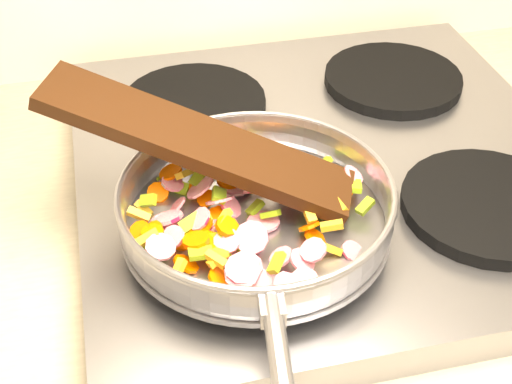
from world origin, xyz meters
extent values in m
cube|color=#939399|center=(-0.70, 1.67, 0.92)|extent=(0.60, 0.60, 0.04)
cylinder|color=black|center=(-0.84, 1.52, 0.95)|extent=(0.19, 0.19, 0.02)
cylinder|color=black|center=(-0.56, 1.52, 0.95)|extent=(0.19, 0.19, 0.02)
cylinder|color=black|center=(-0.84, 1.81, 0.95)|extent=(0.19, 0.19, 0.02)
cylinder|color=black|center=(-0.56, 1.81, 0.95)|extent=(0.19, 0.19, 0.02)
cylinder|color=#9E9EA5|center=(-0.82, 1.54, 0.96)|extent=(0.28, 0.28, 0.01)
torus|color=#9E9EA5|center=(-0.82, 1.54, 0.98)|extent=(0.32, 0.32, 0.04)
torus|color=#9E9EA5|center=(-0.82, 1.54, 1.00)|extent=(0.28, 0.28, 0.01)
cube|color=#9E9EA5|center=(-0.84, 1.40, 0.99)|extent=(0.03, 0.03, 0.02)
cylinder|color=#ED5900|center=(-0.89, 1.51, 0.98)|extent=(0.03, 0.03, 0.01)
cube|color=#7B9F16|center=(-0.72, 1.61, 0.97)|extent=(0.03, 0.02, 0.02)
cylinder|color=#ED5900|center=(-0.71, 1.57, 0.97)|extent=(0.03, 0.03, 0.03)
cube|color=#7B9F16|center=(-0.90, 1.63, 0.97)|extent=(0.02, 0.02, 0.01)
cylinder|color=#ED5900|center=(-0.87, 1.47, 0.97)|extent=(0.03, 0.04, 0.02)
cube|color=#7B9F16|center=(-0.81, 1.57, 0.98)|extent=(0.02, 0.02, 0.02)
cylinder|color=red|center=(-0.91, 1.52, 0.98)|extent=(0.03, 0.03, 0.02)
cylinder|color=red|center=(-0.89, 1.61, 0.97)|extent=(0.03, 0.03, 0.01)
cylinder|color=red|center=(-0.90, 1.61, 0.96)|extent=(0.03, 0.03, 0.03)
cube|color=gold|center=(-0.76, 1.48, 0.97)|extent=(0.03, 0.02, 0.02)
cube|color=#7B9F16|center=(-0.76, 1.53, 0.98)|extent=(0.03, 0.03, 0.02)
cube|color=gold|center=(-0.89, 1.46, 0.97)|extent=(0.02, 0.02, 0.02)
cube|color=#7B9F16|center=(-0.92, 1.51, 0.97)|extent=(0.03, 0.02, 0.02)
cylinder|color=red|center=(-0.79, 1.46, 0.97)|extent=(0.03, 0.04, 0.02)
cube|color=#7B9F16|center=(-0.87, 1.51, 0.97)|extent=(0.02, 0.02, 0.01)
cylinder|color=#ED5900|center=(-0.89, 1.62, 0.98)|extent=(0.03, 0.03, 0.01)
cube|color=gold|center=(-0.77, 1.52, 0.98)|extent=(0.01, 0.02, 0.01)
cylinder|color=red|center=(-0.92, 1.50, 0.98)|extent=(0.04, 0.03, 0.02)
cube|color=#7B9F16|center=(-0.88, 1.49, 0.98)|extent=(0.02, 0.01, 0.01)
cylinder|color=#ED5900|center=(-0.86, 1.58, 0.97)|extent=(0.02, 0.02, 0.02)
cylinder|color=#ED5900|center=(-0.75, 1.60, 0.98)|extent=(0.03, 0.03, 0.02)
cube|color=gold|center=(-0.75, 1.55, 0.99)|extent=(0.01, 0.02, 0.01)
cube|color=#7B9F16|center=(-0.86, 1.52, 0.97)|extent=(0.03, 0.02, 0.02)
cube|color=#7B9F16|center=(-0.85, 1.57, 0.98)|extent=(0.02, 0.02, 0.01)
cube|color=gold|center=(-0.82, 1.63, 0.98)|extent=(0.02, 0.01, 0.02)
cylinder|color=#ED5900|center=(-0.90, 1.53, 0.97)|extent=(0.03, 0.03, 0.03)
cube|color=#7B9F16|center=(-0.89, 1.61, 0.97)|extent=(0.03, 0.02, 0.01)
cylinder|color=red|center=(-0.85, 1.65, 0.96)|extent=(0.04, 0.04, 0.02)
cylinder|color=red|center=(-0.81, 1.54, 0.97)|extent=(0.03, 0.03, 0.01)
cube|color=gold|center=(-0.74, 1.58, 0.97)|extent=(0.01, 0.02, 0.01)
cylinder|color=red|center=(-0.80, 1.61, 0.98)|extent=(0.04, 0.04, 0.02)
cube|color=#7B9F16|center=(-0.83, 1.62, 0.98)|extent=(0.02, 0.02, 0.01)
cube|color=gold|center=(-0.94, 1.55, 0.99)|extent=(0.03, 0.02, 0.02)
cube|color=#7B9F16|center=(-0.84, 1.64, 0.97)|extent=(0.03, 0.02, 0.01)
cylinder|color=#ED5900|center=(-0.83, 1.51, 0.98)|extent=(0.03, 0.03, 0.01)
cylinder|color=#ED5900|center=(-0.81, 1.43, 0.97)|extent=(0.03, 0.04, 0.03)
cube|color=gold|center=(-0.88, 1.61, 0.98)|extent=(0.02, 0.02, 0.02)
cube|color=#7B9F16|center=(-0.82, 1.45, 0.99)|extent=(0.02, 0.02, 0.02)
cube|color=gold|center=(-0.80, 1.65, 0.97)|extent=(0.03, 0.02, 0.01)
cylinder|color=red|center=(-0.88, 1.53, 0.98)|extent=(0.03, 0.04, 0.02)
cylinder|color=#ED5900|center=(-0.90, 1.49, 0.97)|extent=(0.03, 0.04, 0.02)
cube|color=#7B9F16|center=(-0.82, 1.55, 0.97)|extent=(0.02, 0.02, 0.02)
cylinder|color=#ED5900|center=(-0.87, 1.60, 0.97)|extent=(0.03, 0.03, 0.01)
cylinder|color=red|center=(-0.83, 1.44, 0.96)|extent=(0.04, 0.04, 0.03)
cylinder|color=#ED5900|center=(-0.91, 1.60, 0.97)|extent=(0.03, 0.03, 0.02)
cube|color=gold|center=(-0.80, 1.43, 0.97)|extent=(0.02, 0.01, 0.02)
cube|color=#7B9F16|center=(-0.80, 1.53, 0.98)|extent=(0.02, 0.02, 0.02)
cylinder|color=red|center=(-0.70, 1.57, 0.98)|extent=(0.03, 0.03, 0.02)
cylinder|color=#ED5900|center=(-0.83, 1.63, 0.98)|extent=(0.03, 0.04, 0.02)
cube|color=gold|center=(-0.88, 1.63, 0.98)|extent=(0.02, 0.02, 0.01)
cube|color=#7B9F16|center=(-0.76, 1.55, 0.98)|extent=(0.01, 0.02, 0.01)
cylinder|color=#ED5900|center=(-0.84, 1.60, 0.98)|extent=(0.03, 0.03, 0.02)
cube|color=#7B9F16|center=(-0.74, 1.55, 0.98)|extent=(0.02, 0.02, 0.01)
cube|color=#7B9F16|center=(-0.71, 1.55, 0.98)|extent=(0.02, 0.03, 0.01)
cylinder|color=red|center=(-0.81, 1.65, 0.98)|extent=(0.03, 0.03, 0.01)
cube|color=gold|center=(-0.85, 1.52, 0.99)|extent=(0.02, 0.03, 0.01)
cylinder|color=red|center=(-0.81, 1.47, 0.97)|extent=(0.03, 0.03, 0.02)
cylinder|color=red|center=(-0.85, 1.46, 0.98)|extent=(0.05, 0.05, 0.01)
cube|color=#7B9F16|center=(-0.92, 1.58, 0.98)|extent=(0.02, 0.02, 0.02)
cube|color=gold|center=(-0.85, 1.48, 0.97)|extent=(0.02, 0.02, 0.02)
cylinder|color=#ED5900|center=(-0.79, 1.63, 0.98)|extent=(0.03, 0.03, 0.02)
cylinder|color=red|center=(-0.87, 1.59, 0.98)|extent=(0.04, 0.04, 0.03)
cylinder|color=red|center=(-0.85, 1.45, 0.98)|extent=(0.05, 0.05, 0.02)
cube|color=gold|center=(-0.71, 1.58, 0.98)|extent=(0.03, 0.01, 0.02)
cylinder|color=#ED5900|center=(-0.77, 1.51, 0.98)|extent=(0.03, 0.02, 0.02)
cylinder|color=red|center=(-0.85, 1.56, 0.98)|extent=(0.03, 0.03, 0.02)
cube|color=#7B9F16|center=(-0.89, 1.53, 0.97)|extent=(0.02, 0.02, 0.01)
cube|color=gold|center=(-0.81, 1.57, 0.98)|extent=(0.03, 0.02, 0.01)
cube|color=gold|center=(-0.93, 1.58, 0.97)|extent=(0.02, 0.02, 0.02)
cube|color=gold|center=(-0.93, 1.52, 0.98)|extent=(0.03, 0.02, 0.02)
cube|color=#7B9F16|center=(-0.82, 1.60, 0.98)|extent=(0.02, 0.02, 0.01)
cube|color=#7B9F16|center=(-0.84, 1.50, 0.97)|extent=(0.02, 0.02, 0.01)
cylinder|color=red|center=(-0.80, 1.44, 0.97)|extent=(0.04, 0.04, 0.02)
cylinder|color=red|center=(-0.85, 1.50, 0.97)|extent=(0.04, 0.05, 0.03)
cylinder|color=red|center=(-0.91, 1.55, 0.98)|extent=(0.05, 0.04, 0.02)
cylinder|color=red|center=(-0.84, 1.48, 0.97)|extent=(0.02, 0.03, 0.02)
cylinder|color=#ED5900|center=(-0.82, 1.62, 0.98)|extent=(0.03, 0.03, 0.01)
cylinder|color=red|center=(-0.83, 1.50, 0.98)|extent=(0.04, 0.04, 0.03)
cylinder|color=#ED5900|center=(-0.87, 1.51, 0.98)|extent=(0.04, 0.04, 0.02)
cylinder|color=red|center=(-0.75, 1.59, 0.97)|extent=(0.03, 0.02, 0.02)
cylinder|color=red|center=(-0.78, 1.47, 0.98)|extent=(0.03, 0.03, 0.02)
cylinder|color=#ED5900|center=(-0.76, 1.58, 0.96)|extent=(0.04, 0.04, 0.01)
cylinder|color=red|center=(-0.81, 1.57, 0.98)|extent=(0.05, 0.04, 0.03)
cylinder|color=red|center=(-0.83, 1.60, 0.97)|extent=(0.04, 0.04, 0.01)
cylinder|color=#ED5900|center=(-0.85, 1.51, 0.99)|extent=(0.03, 0.03, 0.02)
cylinder|color=#ED5900|center=(-0.94, 1.53, 0.98)|extent=(0.03, 0.03, 0.02)
cube|color=#7B9F16|center=(-0.71, 1.52, 0.98)|extent=(0.02, 0.02, 0.01)
cylinder|color=#ED5900|center=(-0.79, 1.64, 0.96)|extent=(0.03, 0.03, 0.02)
cube|color=gold|center=(-0.84, 1.66, 0.97)|extent=(0.03, 0.02, 0.01)
cube|color=#7B9F16|center=(-0.87, 1.60, 0.98)|extent=(0.02, 0.02, 0.02)
cylinder|color=#ED5900|center=(-0.84, 1.43, 0.97)|extent=(0.03, 0.03, 0.03)
cylinder|color=red|center=(-0.84, 1.56, 0.97)|extent=(0.03, 0.04, 0.03)
cylinder|color=#ED5900|center=(-0.77, 1.50, 0.97)|extent=(0.03, 0.03, 0.02)
cylinder|color=red|center=(-0.91, 1.55, 0.97)|extent=(0.04, 0.04, 0.01)
cube|color=#7B9F16|center=(-0.81, 1.66, 0.97)|extent=(0.02, 0.02, 0.02)
cylinder|color=red|center=(-0.77, 1.58, 0.98)|extent=(0.04, 0.03, 0.02)
cube|color=#7B9F16|center=(-0.79, 1.61, 0.97)|extent=(0.02, 0.02, 0.01)
cube|color=#7B9F16|center=(-0.88, 1.53, 0.97)|extent=(0.02, 0.02, 0.01)
cube|color=gold|center=(-0.87, 1.48, 0.98)|extent=(0.02, 0.02, 0.01)
cylinder|color=red|center=(-0.87, 1.54, 0.97)|extent=(0.04, 0.04, 0.02)
cube|color=#7B9F16|center=(-0.73, 1.55, 0.97)|extent=(0.02, 0.02, 0.01)
cube|color=gold|center=(-0.87, 1.55, 0.97)|extent=(0.03, 0.01, 0.01)
cylinder|color=#ED5900|center=(-0.88, 1.53, 0.98)|extent=(0.03, 0.03, 0.02)
cylinder|color=red|center=(-0.73, 1.47, 0.96)|extent=(0.03, 0.03, 0.02)
cylinder|color=red|center=(-0.86, 1.65, 0.98)|extent=(0.03, 0.04, 0.03)
cube|color=#7B9F16|center=(-0.87, 1.49, 0.97)|extent=(0.03, 0.02, 0.01)
cube|color=gold|center=(-0.89, 1.62, 0.97)|extent=(0.02, 0.02, 0.01)
cube|color=#7B9F16|center=(-0.80, 1.43, 0.97)|extent=(0.02, 0.02, 0.02)
cylinder|color=#ED5900|center=(-0.86, 1.55, 0.97)|extent=(0.03, 0.03, 0.01)
cylinder|color=#ED5900|center=(-0.92, 1.53, 0.98)|extent=(0.02, 0.02, 0.01)
cylinder|color=red|center=(-0.89, 1.58, 0.97)|extent=(0.02, 0.03, 0.03)
cylinder|color=#ED5900|center=(-0.93, 1.52, 0.98)|extent=(0.02, 0.02, 0.01)
cylinder|color=#ED5900|center=(-0.84, 1.47, 0.97)|extent=(0.03, 0.03, 0.02)
cylinder|color=red|center=(-0.83, 1.50, 0.97)|extent=(0.03, 0.03, 0.02)
cylinder|color=red|center=(-0.82, 1.43, 0.96)|extent=(0.04, 0.05, 0.02)
cube|color=gold|center=(-0.72, 1.60, 0.97)|extent=(0.02, 0.03, 0.02)
cube|color=gold|center=(-0.77, 1.61, 0.98)|extent=(0.02, 0.03, 0.02)
cube|color=gold|center=(-0.91, 1.47, 0.98)|extent=(0.02, 0.02, 0.02)
cube|color=gold|center=(-0.75, 1.49, 0.99)|extent=(0.02, 0.01, 0.01)
cube|color=gold|center=(-0.81, 1.64, 0.98)|extent=(0.02, 0.03, 0.01)
cube|color=gold|center=(-0.74, 1.61, 0.97)|extent=(0.01, 0.02, 0.02)
cube|color=gold|center=(-0.74, 1.52, 0.99)|extent=(0.02, 0.02, 0.01)
cube|color=gold|center=(-0.87, 1.48, 0.98)|extent=(0.02, 0.02, 0.01)
cylinder|color=red|center=(-0.84, 1.44, 0.98)|extent=(0.04, 0.03, 0.02)
cylinder|color=red|center=(-0.81, 1.42, 0.98)|extent=(0.04, 0.05, 0.02)
cylinder|color=red|center=(-0.86, 1.50, 0.98)|extent=(0.03, 0.03, 0.02)
cube|color=#7B9F16|center=(-0.89, 1.54, 0.98)|extent=(0.03, 0.02, 0.02)
cube|color=black|center=(-0.86, 1.60, 1.03)|extent=(0.32, 0.20, 0.12)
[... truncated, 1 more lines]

